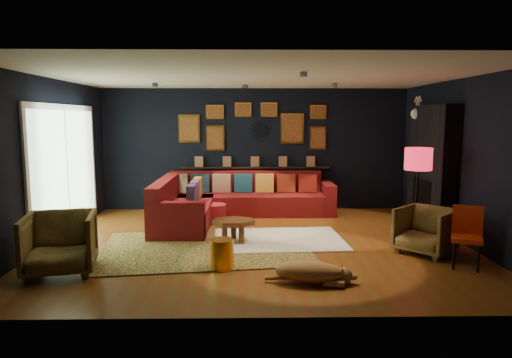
{
  "coord_description": "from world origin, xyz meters",
  "views": [
    {
      "loc": [
        -0.16,
        -7.06,
        1.98
      ],
      "look_at": [
        -0.02,
        0.3,
        0.99
      ],
      "focal_mm": 32.0,
      "sensor_mm": 36.0,
      "label": 1
    }
  ],
  "objects_px": {
    "armchair_left": "(60,240)",
    "orange_chair": "(467,232)",
    "sectional": "(225,202)",
    "floor_lamp": "(418,164)",
    "gold_stool": "(222,254)",
    "pouf": "(214,212)",
    "dog": "(309,268)",
    "coffee_table": "(233,224)",
    "armchair_right": "(426,228)"
  },
  "relations": [
    {
      "from": "armchair_left",
      "to": "orange_chair",
      "type": "distance_m",
      "value": 5.31
    },
    {
      "from": "sectional",
      "to": "armchair_left",
      "type": "distance_m",
      "value": 3.73
    },
    {
      "from": "floor_lamp",
      "to": "armchair_left",
      "type": "bearing_deg",
      "value": -165.24
    },
    {
      "from": "gold_stool",
      "to": "orange_chair",
      "type": "bearing_deg",
      "value": 0.45
    },
    {
      "from": "pouf",
      "to": "floor_lamp",
      "type": "relative_size",
      "value": 0.32
    },
    {
      "from": "dog",
      "to": "armchair_left",
      "type": "bearing_deg",
      "value": -177.99
    },
    {
      "from": "pouf",
      "to": "dog",
      "type": "bearing_deg",
      "value": -67.23
    },
    {
      "from": "sectional",
      "to": "orange_chair",
      "type": "height_order",
      "value": "sectional"
    },
    {
      "from": "coffee_table",
      "to": "armchair_left",
      "type": "distance_m",
      "value": 2.57
    },
    {
      "from": "gold_stool",
      "to": "orange_chair",
      "type": "height_order",
      "value": "orange_chair"
    },
    {
      "from": "pouf",
      "to": "dog",
      "type": "height_order",
      "value": "dog"
    },
    {
      "from": "pouf",
      "to": "gold_stool",
      "type": "height_order",
      "value": "gold_stool"
    },
    {
      "from": "orange_chair",
      "to": "floor_lamp",
      "type": "relative_size",
      "value": 0.54
    },
    {
      "from": "coffee_table",
      "to": "gold_stool",
      "type": "xyz_separation_m",
      "value": [
        -0.11,
        -1.24,
        -0.11
      ]
    },
    {
      "from": "sectional",
      "to": "floor_lamp",
      "type": "relative_size",
      "value": 2.25
    },
    {
      "from": "armchair_right",
      "to": "dog",
      "type": "relative_size",
      "value": 0.67
    },
    {
      "from": "pouf",
      "to": "sectional",
      "type": "bearing_deg",
      "value": 57.8
    },
    {
      "from": "sectional",
      "to": "pouf",
      "type": "relative_size",
      "value": 7.07
    },
    {
      "from": "dog",
      "to": "floor_lamp",
      "type": "bearing_deg",
      "value": 51.95
    },
    {
      "from": "floor_lamp",
      "to": "sectional",
      "type": "bearing_deg",
      "value": 149.17
    },
    {
      "from": "gold_stool",
      "to": "coffee_table",
      "type": "bearing_deg",
      "value": 84.8
    },
    {
      "from": "armchair_right",
      "to": "dog",
      "type": "bearing_deg",
      "value": -101.44
    },
    {
      "from": "coffee_table",
      "to": "dog",
      "type": "distance_m",
      "value": 2.04
    },
    {
      "from": "dog",
      "to": "pouf",
      "type": "bearing_deg",
      "value": 122.42
    },
    {
      "from": "gold_stool",
      "to": "dog",
      "type": "relative_size",
      "value": 0.36
    },
    {
      "from": "armchair_left",
      "to": "armchair_right",
      "type": "xyz_separation_m",
      "value": [
        5.0,
        0.78,
        -0.06
      ]
    },
    {
      "from": "coffee_table",
      "to": "armchair_left",
      "type": "bearing_deg",
      "value": -147.56
    },
    {
      "from": "floor_lamp",
      "to": "dog",
      "type": "bearing_deg",
      "value": -137.7
    },
    {
      "from": "armchair_right",
      "to": "gold_stool",
      "type": "bearing_deg",
      "value": -121.8
    },
    {
      "from": "sectional",
      "to": "armchair_right",
      "type": "xyz_separation_m",
      "value": [
        3.06,
        -2.41,
        0.05
      ]
    },
    {
      "from": "pouf",
      "to": "armchair_left",
      "type": "distance_m",
      "value": 3.37
    },
    {
      "from": "orange_chair",
      "to": "coffee_table",
      "type": "bearing_deg",
      "value": -175.95
    },
    {
      "from": "sectional",
      "to": "coffee_table",
      "type": "distance_m",
      "value": 1.83
    },
    {
      "from": "pouf",
      "to": "dog",
      "type": "relative_size",
      "value": 0.43
    },
    {
      "from": "armchair_right",
      "to": "floor_lamp",
      "type": "xyz_separation_m",
      "value": [
        0.05,
        0.55,
        0.9
      ]
    },
    {
      "from": "gold_stool",
      "to": "dog",
      "type": "height_order",
      "value": "gold_stool"
    },
    {
      "from": "sectional",
      "to": "armchair_left",
      "type": "bearing_deg",
      "value": -121.26
    },
    {
      "from": "coffee_table",
      "to": "pouf",
      "type": "bearing_deg",
      "value": 105.62
    },
    {
      "from": "armchair_left",
      "to": "gold_stool",
      "type": "distance_m",
      "value": 2.07
    },
    {
      "from": "gold_stool",
      "to": "orange_chair",
      "type": "relative_size",
      "value": 0.49
    },
    {
      "from": "coffee_table",
      "to": "sectional",
      "type": "bearing_deg",
      "value": 97.12
    },
    {
      "from": "gold_stool",
      "to": "armchair_right",
      "type": "bearing_deg",
      "value": 12.3
    },
    {
      "from": "pouf",
      "to": "armchair_left",
      "type": "bearing_deg",
      "value": -121.15
    },
    {
      "from": "sectional",
      "to": "coffee_table",
      "type": "xyz_separation_m",
      "value": [
        0.23,
        -1.81,
        -0.01
      ]
    },
    {
      "from": "pouf",
      "to": "armchair_left",
      "type": "xyz_separation_m",
      "value": [
        -1.74,
        -2.88,
        0.25
      ]
    },
    {
      "from": "orange_chair",
      "to": "floor_lamp",
      "type": "distance_m",
      "value": 1.43
    },
    {
      "from": "coffee_table",
      "to": "dog",
      "type": "height_order",
      "value": "coffee_table"
    },
    {
      "from": "pouf",
      "to": "orange_chair",
      "type": "relative_size",
      "value": 0.59
    },
    {
      "from": "gold_stool",
      "to": "floor_lamp",
      "type": "bearing_deg",
      "value": 21.67
    },
    {
      "from": "orange_chair",
      "to": "sectional",
      "type": "bearing_deg",
      "value": 163.2
    }
  ]
}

